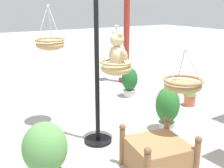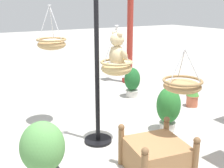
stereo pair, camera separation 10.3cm
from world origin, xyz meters
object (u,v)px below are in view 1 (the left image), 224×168
potted_plant_small_succulent (130,81)px  potted_plant_bushy_green (45,154)px  hanging_basket_with_teddy (116,67)px  potted_plant_conical_shrub (190,93)px  greenhouse_pillar_right (127,34)px  potted_plant_broad_leaf (167,107)px  display_pole_central (97,95)px  hanging_basket_right_low (183,85)px  teddy_bear (118,52)px  wooden_planter_box (158,155)px  hanging_basket_left_high (50,44)px

potted_plant_small_succulent → potted_plant_bushy_green: bearing=-50.8°
hanging_basket_with_teddy → potted_plant_small_succulent: size_ratio=1.05×
potted_plant_small_succulent → potted_plant_conical_shrub: bearing=31.2°
greenhouse_pillar_right → potted_plant_broad_leaf: greenhouse_pillar_right is taller
greenhouse_pillar_right → potted_plant_bushy_green: 5.04m
display_pole_central → hanging_basket_right_low: (1.06, 0.71, 0.30)m
teddy_bear → wooden_planter_box: bearing=-1.7°
potted_plant_conical_shrub → display_pole_central: bearing=-81.6°
potted_plant_small_succulent → potted_plant_broad_leaf: 1.95m
hanging_basket_right_low → potted_plant_conical_shrub: 2.44m
hanging_basket_with_teddy → potted_plant_small_succulent: hanging_basket_with_teddy is taller
wooden_planter_box → hanging_basket_left_high: bearing=-164.9°
hanging_basket_with_teddy → greenhouse_pillar_right: size_ratio=0.26×
display_pole_central → hanging_basket_with_teddy: size_ratio=3.42×
potted_plant_bushy_green → potted_plant_conical_shrub: 3.83m
teddy_bear → potted_plant_small_succulent: teddy_bear is taller
hanging_basket_left_high → potted_plant_conical_shrub: hanging_basket_left_high is taller
teddy_bear → potted_plant_conical_shrub: 2.58m
display_pole_central → teddy_bear: bearing=61.3°
potted_plant_bushy_green → potted_plant_conical_shrub: bearing=107.7°
display_pole_central → potted_plant_small_succulent: (-1.58, 1.78, -0.42)m
potted_plant_bushy_green → potted_plant_broad_leaf: 2.41m
hanging_basket_with_teddy → hanging_basket_right_low: bearing=27.0°
hanging_basket_left_high → hanging_basket_right_low: hanging_basket_left_high is taller
hanging_basket_with_teddy → teddy_bear: size_ratio=1.40×
hanging_basket_with_teddy → potted_plant_conical_shrub: hanging_basket_with_teddy is taller
teddy_bear → wooden_planter_box: (0.99, -0.03, -1.23)m
potted_plant_small_succulent → potted_plant_conical_shrub: size_ratio=1.22×
hanging_basket_right_low → potted_plant_conical_shrub: (-1.43, 1.80, -0.80)m
hanging_basket_with_teddy → hanging_basket_right_low: hanging_basket_with_teddy is taller
hanging_basket_left_high → potted_plant_small_succulent: (-0.57, 2.12, -1.12)m
hanging_basket_left_high → wooden_planter_box: hanging_basket_left_high is taller
hanging_basket_with_teddy → teddy_bear: bearing=90.0°
hanging_basket_with_teddy → potted_plant_conical_shrub: (-0.52, 2.27, -0.93)m
display_pole_central → potted_plant_broad_leaf: 1.30m
teddy_bear → potted_plant_bushy_green: bearing=-65.4°
greenhouse_pillar_right → hanging_basket_right_low: bearing=-25.0°
potted_plant_small_succulent → potted_plant_conical_shrub: 1.42m
teddy_bear → greenhouse_pillar_right: (-2.81, 2.17, -0.09)m
teddy_bear → wooden_planter_box: size_ratio=0.59×
display_pole_central → teddy_bear: (0.15, 0.27, 0.66)m
hanging_basket_with_teddy → potted_plant_broad_leaf: (0.13, 0.97, -0.79)m
hanging_basket_with_teddy → wooden_planter_box: hanging_basket_with_teddy is taller
greenhouse_pillar_right → potted_plant_bushy_green: (3.46, -3.57, -0.86)m
display_pole_central → potted_plant_broad_leaf: size_ratio=3.18×
hanging_basket_right_low → potted_plant_bushy_green: (-0.26, -1.84, -0.59)m
greenhouse_pillar_right → potted_plant_bushy_green: size_ratio=3.19×
wooden_planter_box → potted_plant_small_succulent: 3.13m
potted_plant_conical_shrub → potted_plant_broad_leaf: potted_plant_broad_leaf is taller
hanging_basket_with_teddy → potted_plant_small_succulent: 2.46m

